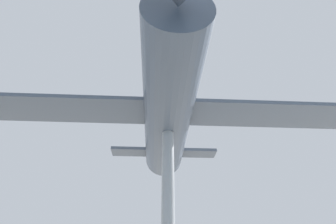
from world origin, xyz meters
name	(u,v)px	position (x,y,z in m)	size (l,w,h in m)	color
suspended_airplane	(168,108)	(-0.01, 0.29, 8.44)	(19.58, 12.39, 3.62)	#4C5666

